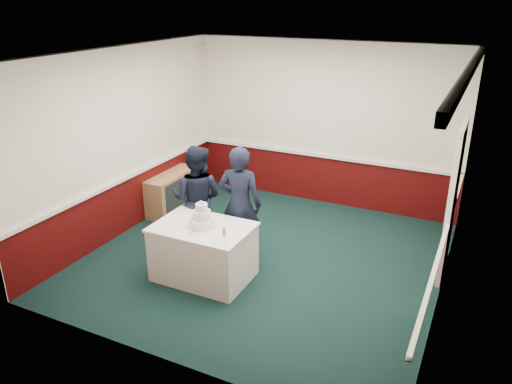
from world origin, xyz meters
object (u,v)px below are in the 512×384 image
at_px(person_woman, 240,205).
at_px(cake_knife, 192,232).
at_px(cake_table, 203,252).
at_px(person_man, 197,199).
at_px(sideboard, 173,192).
at_px(champagne_flute, 224,233).
at_px(wedding_cake, 202,219).

bearing_deg(person_woman, cake_knife, 63.21).
xyz_separation_m(cake_table, person_man, (-0.53, 0.71, 0.43)).
bearing_deg(person_man, cake_knife, 107.97).
distance_m(sideboard, champagne_flute, 3.09).
bearing_deg(wedding_cake, person_woman, 73.07).
bearing_deg(sideboard, person_man, -41.38).
xyz_separation_m(wedding_cake, person_man, (-0.53, 0.71, -0.07)).
distance_m(champagne_flute, person_man, 1.43).
bearing_deg(wedding_cake, champagne_flute, -29.25).
bearing_deg(cake_table, sideboard, 134.41).
relative_size(wedding_cake, person_woman, 0.21).
distance_m(cake_table, person_woman, 0.87).
bearing_deg(champagne_flute, person_woman, 106.47).
distance_m(cake_knife, person_woman, 0.93).
xyz_separation_m(wedding_cake, person_woman, (0.21, 0.70, -0.02)).
bearing_deg(person_woman, wedding_cake, 61.38).
bearing_deg(sideboard, wedding_cake, -45.59).
xyz_separation_m(wedding_cake, champagne_flute, (0.50, -0.28, 0.03)).
distance_m(cake_table, cake_knife, 0.44).
height_order(person_man, person_woman, person_woman).
distance_m(champagne_flute, person_woman, 1.02).
xyz_separation_m(sideboard, person_woman, (1.95, -1.08, 0.53)).
relative_size(cake_knife, champagne_flute, 1.07).
height_order(wedding_cake, person_man, person_man).
xyz_separation_m(wedding_cake, cake_knife, (-0.03, -0.20, -0.11)).
bearing_deg(wedding_cake, person_man, 126.71).
bearing_deg(cake_knife, sideboard, 117.56).
bearing_deg(champagne_flute, cake_knife, 171.42).
bearing_deg(cake_knife, person_man, 105.42).
xyz_separation_m(cake_knife, champagne_flute, (0.53, -0.08, 0.14)).
distance_m(sideboard, person_woman, 2.29).
height_order(wedding_cake, person_woman, person_woman).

